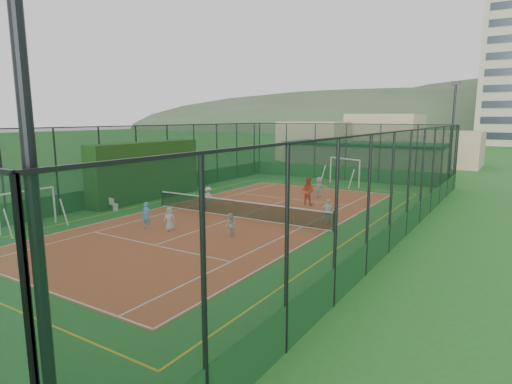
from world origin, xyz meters
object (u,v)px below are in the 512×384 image
Objects in this scene: clubhouse at (363,158)px; white_bench at (110,203)px; child_near_left at (169,219)px; floodlight_se at (37,240)px; floodlight_ne at (452,136)px; child_far_right at (328,212)px; futsal_goal_far at (344,172)px; child_near_right at (231,225)px; futsal_goal_near at (28,210)px; child_far_left at (208,197)px; child_near_mid at (146,215)px; child_far_back at (319,187)px; coach at (308,191)px.

clubhouse is 25.66m from white_bench.
floodlight_se is at bearing -80.45° from child_near_left.
clubhouse is at bearing 147.88° from floodlight_ne.
child_far_right reaches higher than child_near_left.
futsal_goal_far is 2.60× the size of child_far_right.
child_far_right is at bearing 13.29° from child_near_left.
child_near_right is (3.22, 0.70, -0.02)m from child_near_left.
white_bench is 1.10× the size of child_far_right.
white_bench is 9.91m from child_near_right.
futsal_goal_near is 9.96m from child_far_left.
floodlight_ne reaches higher than child_near_mid.
white_bench is at bearing 147.09° from child_near_mid.
child_near_left is 8.22m from child_far_right.
floodlight_se is 6.31× the size of child_far_right.
child_near_right is at bearing 3.34° from white_bench.
futsal_goal_far is 13.71m from child_far_left.
futsal_goal_near reaches higher than white_bench.
child_far_right is at bearing -103.46° from floodlight_ne.
white_bench is 1.22× the size of child_near_left.
child_far_left is (-5.05, 4.70, 0.08)m from child_near_right.
child_near_mid is at bearing -95.29° from clubhouse.
futsal_goal_near is (-7.45, -29.70, -0.60)m from clubhouse.
floodlight_se is 16.18m from child_near_left.
child_far_left is 1.00× the size of child_far_right.
child_far_right is 7.47m from child_far_back.
white_bench is 0.98× the size of child_far_back.
futsal_goal_near is 7.20m from child_near_left.
child_near_mid is at bearing 77.19° from child_far_left.
futsal_goal_near is 15.96m from coach.
white_bench is (-16.40, 14.18, -3.72)m from floodlight_se.
floodlight_se is at bearing 122.98° from child_far_back.
floodlight_ne is 6.31× the size of child_far_right.
child_near_left is at bearing 1.87° from child_near_mid.
child_far_back is 0.81× the size of coach.
coach is (-6.71, 21.84, -3.22)m from floodlight_se.
floodlight_se is 21.53m from child_far_left.
floodlight_ne is 5.76× the size of white_bench.
floodlight_ne is 5.65× the size of child_far_back.
futsal_goal_near is at bearing -179.54° from child_near_left.
white_bench is (-16.40, -19.02, -3.72)m from floodlight_ne.
coach is at bearing 115.40° from child_far_back.
child_far_right is at bearing 101.56° from floodlight_se.
child_near_right is (2.05, -25.50, -1.00)m from clubhouse.
child_far_back is at bearing -67.40° from child_far_right.
floodlight_ne is at bearing 107.95° from child_near_right.
coach reaches higher than child_far_right.
child_far_back reaches higher than white_bench.
floodlight_se reaches higher than white_bench.
child_far_left is (-0.55, 5.71, -0.03)m from child_near_mid.
white_bench is at bearing -130.77° from floodlight_ne.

